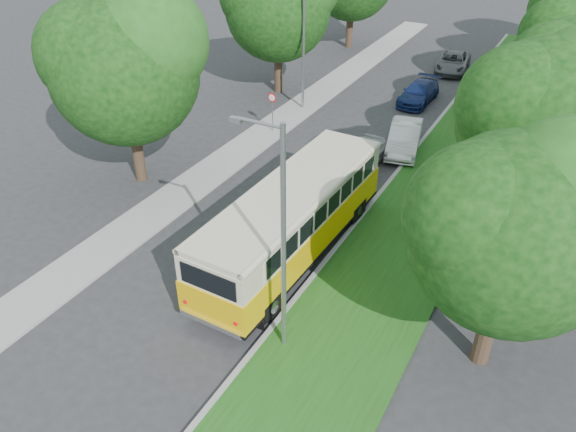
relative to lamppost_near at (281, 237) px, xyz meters
The scene contains 13 objects.
ground 6.56m from the lamppost_near, 149.28° to the left, with size 120.00×120.00×0.00m, color #2C2C2F.
curb 8.66m from the lamppost_near, 94.62° to the left, with size 0.20×70.00×0.15m, color gray.
grass_verge 8.82m from the lamppost_near, 76.91° to the left, with size 4.50×70.00×0.13m, color #1F4D14.
sidewalk 12.49m from the lamppost_near, 140.22° to the left, with size 2.20×70.00×0.12m, color gray.
treeline 20.58m from the lamppost_near, 92.96° to the left, with size 24.27×41.91×9.46m.
lamppost_near is the anchor object (origin of this frame).
lamppost_far 20.53m from the lamppost_near, 115.71° to the left, with size 1.71×0.16×7.50m.
warning_sign 17.10m from the lamppost_near, 121.02° to the left, with size 0.56×0.10×2.50m.
vintage_bus 5.68m from the lamppost_near, 114.11° to the left, with size 2.82×10.94×3.25m, color #F5B907, non-canonical shape.
car_silver 13.56m from the lamppost_near, 101.32° to the left, with size 1.71×4.25×1.45m, color silver.
car_white 16.38m from the lamppost_near, 94.38° to the left, with size 1.59×4.57×1.51m, color silver.
car_blue 23.64m from the lamppost_near, 96.67° to the left, with size 1.81×4.44×1.29m, color navy.
car_grey 30.80m from the lamppost_near, 94.51° to the left, with size 2.21×4.80×1.33m, color #54585C.
Camera 1 is at (10.83, -14.15, 13.83)m, focal length 35.00 mm.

